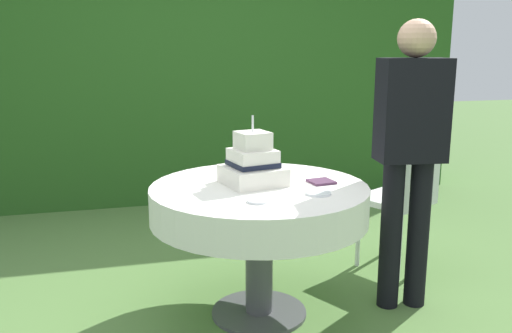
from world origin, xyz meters
TOP-DOWN VIEW (x-y plane):
  - ground_plane at (0.00, 0.00)m, footprint 20.00×20.00m
  - foliage_hedge at (0.00, 2.63)m, footprint 5.25×0.68m
  - cake_table at (0.00, 0.00)m, footprint 1.16×1.16m
  - wedding_cake at (-0.02, 0.05)m, footprint 0.35×0.35m
  - serving_plate_near at (-0.09, -0.29)m, footprint 0.11×0.11m
  - serving_plate_far at (0.15, 0.30)m, footprint 0.13×0.13m
  - serving_plate_left at (0.24, -0.24)m, footprint 0.13×0.13m
  - napkin_stack at (0.34, -0.02)m, footprint 0.14×0.14m
  - garden_chair at (1.07, 0.35)m, footprint 0.54×0.54m
  - standing_person at (0.82, -0.10)m, footprint 0.38×0.25m

SIDE VIEW (x-z plane):
  - ground_plane at x=0.00m, z-range 0.00..0.00m
  - garden_chair at x=1.07m, z-range 0.10..0.99m
  - cake_table at x=0.00m, z-range 0.26..1.00m
  - serving_plate_near at x=-0.09m, z-range 0.74..0.75m
  - serving_plate_far at x=0.15m, z-range 0.74..0.75m
  - serving_plate_left at x=0.24m, z-range 0.74..0.75m
  - napkin_stack at x=0.34m, z-range 0.74..0.75m
  - wedding_cake at x=-0.02m, z-range 0.66..1.03m
  - standing_person at x=0.82m, z-range 0.13..1.73m
  - foliage_hedge at x=0.00m, z-range 0.00..2.28m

